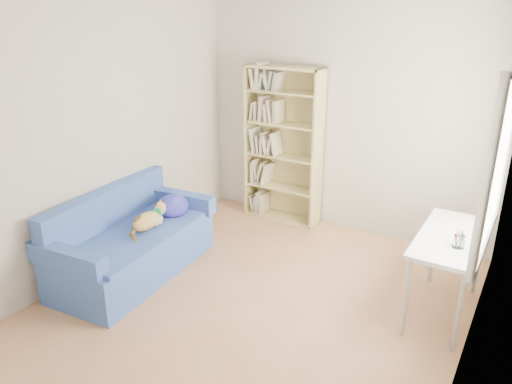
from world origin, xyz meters
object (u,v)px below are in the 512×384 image
desk (450,245)px  pen_cup (459,240)px  sofa (132,243)px  bookshelf (283,152)px

desk → pen_cup: 0.26m
desk → sofa: bearing=-163.3°
sofa → desk: size_ratio=1.60×
bookshelf → desk: size_ratio=1.72×
sofa → pen_cup: bearing=8.4°
pen_cup → bookshelf: bearing=150.4°
sofa → desk: bearing=12.3°
sofa → bookshelf: bookshelf is taller
bookshelf → sofa: bearing=-108.8°
sofa → desk: (2.84, 0.85, 0.35)m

